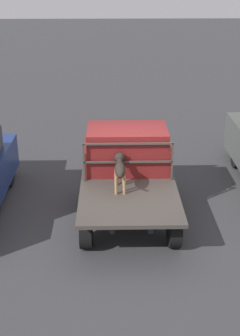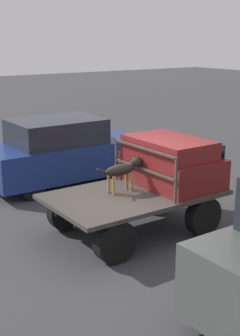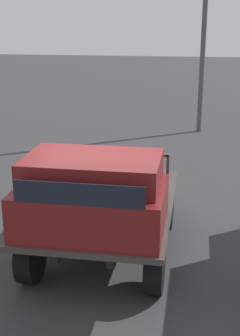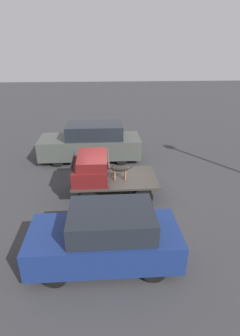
# 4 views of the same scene
# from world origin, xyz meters

# --- Properties ---
(ground_plane) EXTENTS (80.00, 80.00, 0.00)m
(ground_plane) POSITION_xyz_m (0.00, 0.00, 0.00)
(ground_plane) COLOR #38383A
(flatbed_truck) EXTENTS (3.40, 2.07, 0.84)m
(flatbed_truck) POSITION_xyz_m (0.00, 0.00, 0.60)
(flatbed_truck) COLOR black
(flatbed_truck) RESTS_ON ground
(truck_cab) EXTENTS (1.36, 1.95, 0.99)m
(truck_cab) POSITION_xyz_m (0.94, 0.00, 1.31)
(truck_cab) COLOR maroon
(truck_cab) RESTS_ON flatbed_truck
(truck_headboard) EXTENTS (0.04, 1.95, 0.88)m
(truck_headboard) POSITION_xyz_m (0.22, 0.00, 1.42)
(truck_headboard) COLOR #3D3833
(truck_headboard) RESTS_ON flatbed_truck
(dog) EXTENTS (1.09, 0.23, 0.70)m
(dog) POSITION_xyz_m (-0.11, 0.18, 1.29)
(dog) COLOR #9E7547
(dog) RESTS_ON flatbed_truck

